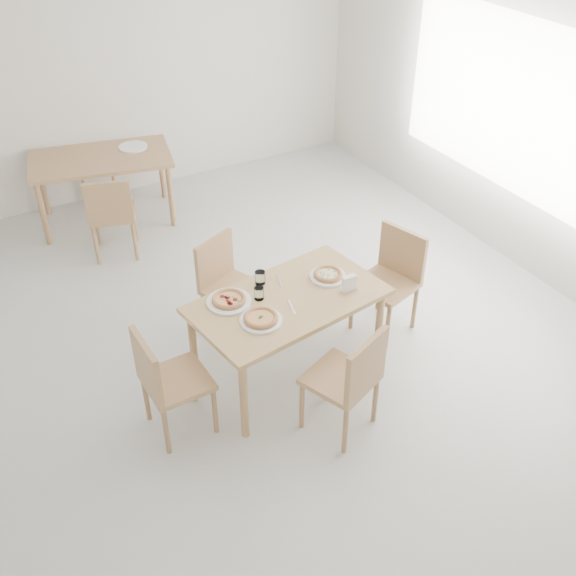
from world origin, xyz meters
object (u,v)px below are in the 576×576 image
plate_margherita (261,320)px  chair_east (392,274)px  chair_south (351,377)px  plate_empty (133,147)px  napkin_holder (349,284)px  chair_west (165,378)px  chair_north (226,280)px  chair_back_s (111,212)px  chair_back_n (95,153)px  plate_mushroom (328,277)px  main_table (288,308)px  second_table (101,164)px  pizza_pepperoni (229,299)px  pizza_mushroom (328,274)px  plate_pepperoni (229,302)px  tumbler_a (260,278)px  tumbler_b (259,293)px  pizza_margherita (261,318)px

plate_margherita → chair_east: bearing=11.6°
chair_south → plate_empty: 3.97m
napkin_holder → plate_empty: (-0.59, 3.35, -0.06)m
chair_west → chair_north: bearing=-46.4°
chair_back_s → plate_empty: 1.03m
chair_back_n → plate_mushroom: bearing=-62.0°
main_table → napkin_holder: napkin_holder is taller
plate_mushroom → chair_east: bearing=4.1°
plate_margherita → second_table: (-0.22, 3.30, -0.09)m
chair_back_s → plate_empty: chair_back_s is taller
pizza_pepperoni → chair_back_s: 2.23m
pizza_pepperoni → napkin_holder: bearing=-19.5°
pizza_mushroom → plate_empty: bearing=99.9°
napkin_holder → plate_empty: 3.40m
chair_north → plate_pepperoni: chair_north is taller
chair_east → tumbler_a: 1.22m
pizza_pepperoni → plate_empty: bearing=84.9°
second_table → chair_back_s: (-0.15, -0.79, -0.15)m
chair_north → napkin_holder: napkin_holder is taller
pizza_pepperoni → second_table: size_ratio=0.20×
chair_north → plate_empty: bearing=65.1°
chair_east → second_table: bearing=-169.0°
plate_empty → plate_pepperoni: bearing=-95.1°
second_table → plate_pepperoni: bearing=-75.9°
chair_east → chair_back_n: 4.04m
chair_south → chair_east: (1.00, 0.88, 0.01)m
second_table → tumbler_b: bearing=-71.9°
chair_north → tumbler_a: (0.08, -0.50, 0.30)m
chair_south → pizza_mushroom: (0.32, 0.83, 0.26)m
plate_mushroom → pizza_mushroom: pizza_mushroom is taller
chair_north → plate_pepperoni: size_ratio=2.60×
pizza_mushroom → chair_south: bearing=-111.0°
main_table → chair_east: (1.09, 0.14, -0.13)m
chair_north → plate_mushroom: 0.93m
chair_south → plate_mushroom: size_ratio=3.13×
chair_east → chair_back_s: bearing=-158.7°
chair_south → chair_north: (-0.26, 1.52, -0.02)m
chair_north → chair_west: (-0.88, -0.90, 0.01)m
main_table → second_table: size_ratio=0.97×
chair_back_s → plate_mushroom: bearing=133.3°
tumbler_a → second_table: tumbler_a is taller
tumbler_b → plate_empty: size_ratio=0.32×
chair_south → chair_west: (-1.13, 0.62, -0.01)m
chair_north → pizza_margherita: chair_north is taller
chair_south → plate_pepperoni: chair_south is taller
napkin_holder → chair_west: bearing=179.8°
plate_margherita → napkin_holder: napkin_holder is taller
chair_west → chair_back_s: size_ratio=0.99×
tumbler_b → chair_south: bearing=-71.9°
chair_south → pizza_mushroom: 0.93m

